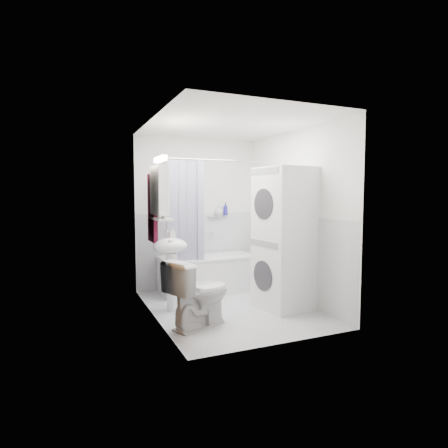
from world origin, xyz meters
name	(u,v)px	position (x,y,z in m)	size (l,w,h in m)	color
floor	(230,308)	(0.00, 0.00, 0.00)	(2.60, 2.60, 0.00)	#B8B9BD
room_walls	(230,196)	(0.00, 0.00, 1.49)	(2.60, 2.60, 2.60)	white
wainscot	(221,260)	(0.00, 0.29, 0.60)	(1.98, 2.58, 2.58)	white
door	(170,241)	(-0.95, -0.55, 1.00)	(0.05, 2.00, 2.00)	brown
bathtub	(208,272)	(0.03, 0.92, 0.31)	(1.45, 0.69, 0.55)	white
tub_spout	(212,233)	(0.23, 1.25, 0.87)	(0.04, 0.04, 0.12)	silver
curtain_rod	(214,160)	(0.03, 0.64, 2.00)	(0.02, 0.02, 1.63)	silver
shower_curtain	(185,212)	(-0.41, 0.64, 1.25)	(0.55, 0.02, 1.45)	#131241
sink	(171,257)	(-0.75, 0.18, 0.70)	(0.44, 0.37, 1.04)	white
medicine_cabinet	(159,189)	(-0.90, 0.10, 1.57)	(0.13, 0.50, 0.71)	white
shelf	(161,219)	(-0.89, 0.10, 1.20)	(0.18, 0.54, 0.03)	silver
shower_caddy	(215,216)	(0.28, 1.24, 1.15)	(0.22, 0.06, 0.02)	silver
towel	(153,206)	(-0.94, 0.35, 1.35)	(0.07, 0.37, 0.90)	maroon
washer_dryer	(285,238)	(0.68, -0.26, 0.93)	(0.73, 0.72, 1.85)	white
toilet	(199,293)	(-0.61, -0.50, 0.38)	(0.44, 0.78, 0.77)	white
soap_pump	(172,237)	(-0.71, 0.25, 0.95)	(0.08, 0.17, 0.08)	gray
shelf_bottle	(164,216)	(-0.89, -0.05, 1.25)	(0.07, 0.18, 0.07)	gray
shelf_cup	(159,213)	(-0.89, 0.22, 1.26)	(0.10, 0.09, 0.10)	gray
shampoo_a	(219,211)	(0.35, 1.24, 1.23)	(0.13, 0.17, 0.13)	gray
shampoo_b	(225,213)	(0.47, 1.24, 1.20)	(0.08, 0.21, 0.08)	navy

